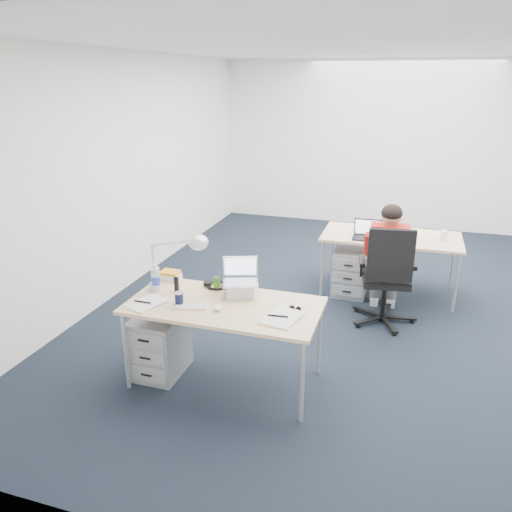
{
  "coord_description": "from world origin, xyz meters",
  "views": [
    {
      "loc": [
        0.3,
        -5.39,
        2.5
      ],
      "look_at": [
        -1.07,
        -1.01,
        0.85
      ],
      "focal_mm": 35.0,
      "sensor_mm": 36.0,
      "label": 1
    }
  ],
  "objects_px": {
    "headphones": "(217,285)",
    "sunglasses": "(295,308)",
    "water_bottle": "(156,277)",
    "cordless_phone": "(177,284)",
    "silver_laptop": "(240,278)",
    "drawer_pedestal_far": "(350,272)",
    "book_stack": "(170,275)",
    "can_koozie": "(179,298)",
    "dark_laptop": "(367,230)",
    "bear_figurine": "(217,283)",
    "desk_far": "(391,239)",
    "wireless_keyboard": "(190,306)",
    "drawer_pedestal_near": "(160,344)",
    "seated_person": "(387,260)",
    "office_chair": "(384,296)",
    "computer_mouse": "(218,308)",
    "desk_near": "(224,309)",
    "far_cup": "(444,235)",
    "desk_lamp": "(170,261)"
  },
  "relations": [
    {
      "from": "sunglasses",
      "to": "dark_laptop",
      "type": "distance_m",
      "value": 2.1
    },
    {
      "from": "can_koozie",
      "to": "water_bottle",
      "type": "distance_m",
      "value": 0.39
    },
    {
      "from": "office_chair",
      "to": "computer_mouse",
      "type": "relative_size",
      "value": 11.35
    },
    {
      "from": "seated_person",
      "to": "headphones",
      "type": "bearing_deg",
      "value": -139.11
    },
    {
      "from": "desk_near",
      "to": "wireless_keyboard",
      "type": "xyz_separation_m",
      "value": [
        -0.25,
        -0.14,
        0.05
      ]
    },
    {
      "from": "computer_mouse",
      "to": "headphones",
      "type": "xyz_separation_m",
      "value": [
        -0.18,
        0.44,
        0.0
      ]
    },
    {
      "from": "headphones",
      "to": "dark_laptop",
      "type": "bearing_deg",
      "value": 55.64
    },
    {
      "from": "computer_mouse",
      "to": "bear_figurine",
      "type": "bearing_deg",
      "value": 110.39
    },
    {
      "from": "drawer_pedestal_near",
      "to": "silver_laptop",
      "type": "distance_m",
      "value": 0.95
    },
    {
      "from": "wireless_keyboard",
      "to": "sunglasses",
      "type": "height_order",
      "value": "sunglasses"
    },
    {
      "from": "water_bottle",
      "to": "cordless_phone",
      "type": "bearing_deg",
      "value": 10.44
    },
    {
      "from": "headphones",
      "to": "desk_far",
      "type": "bearing_deg",
      "value": 53.12
    },
    {
      "from": "silver_laptop",
      "to": "water_bottle",
      "type": "distance_m",
      "value": 0.75
    },
    {
      "from": "office_chair",
      "to": "wireless_keyboard",
      "type": "xyz_separation_m",
      "value": [
        -1.47,
        -1.66,
        0.42
      ]
    },
    {
      "from": "can_koozie",
      "to": "far_cup",
      "type": "height_order",
      "value": "far_cup"
    },
    {
      "from": "drawer_pedestal_far",
      "to": "book_stack",
      "type": "bearing_deg",
      "value": -127.74
    },
    {
      "from": "cordless_phone",
      "to": "dark_laptop",
      "type": "height_order",
      "value": "dark_laptop"
    },
    {
      "from": "desk_far",
      "to": "wireless_keyboard",
      "type": "height_order",
      "value": "wireless_keyboard"
    },
    {
      "from": "headphones",
      "to": "sunglasses",
      "type": "xyz_separation_m",
      "value": [
        0.78,
        -0.25,
        -0.01
      ]
    },
    {
      "from": "desk_near",
      "to": "seated_person",
      "type": "height_order",
      "value": "seated_person"
    },
    {
      "from": "water_bottle",
      "to": "silver_laptop",
      "type": "bearing_deg",
      "value": 9.36
    },
    {
      "from": "desk_lamp",
      "to": "dark_laptop",
      "type": "bearing_deg",
      "value": 67.39
    },
    {
      "from": "office_chair",
      "to": "cordless_phone",
      "type": "distance_m",
      "value": 2.27
    },
    {
      "from": "bear_figurine",
      "to": "can_koozie",
      "type": "bearing_deg",
      "value": -103.47
    },
    {
      "from": "desk_near",
      "to": "can_koozie",
      "type": "xyz_separation_m",
      "value": [
        -0.35,
        -0.12,
        0.1
      ]
    },
    {
      "from": "silver_laptop",
      "to": "desk_near",
      "type": "bearing_deg",
      "value": -129.31
    },
    {
      "from": "seated_person",
      "to": "headphones",
      "type": "height_order",
      "value": "seated_person"
    },
    {
      "from": "desk_near",
      "to": "desk_lamp",
      "type": "relative_size",
      "value": 2.84
    },
    {
      "from": "drawer_pedestal_near",
      "to": "wireless_keyboard",
      "type": "bearing_deg",
      "value": -14.48
    },
    {
      "from": "can_koozie",
      "to": "book_stack",
      "type": "relative_size",
      "value": 0.62
    },
    {
      "from": "silver_laptop",
      "to": "desk_lamp",
      "type": "distance_m",
      "value": 0.63
    },
    {
      "from": "drawer_pedestal_near",
      "to": "bear_figurine",
      "type": "relative_size",
      "value": 4.21
    },
    {
      "from": "desk_near",
      "to": "drawer_pedestal_far",
      "type": "xyz_separation_m",
      "value": [
        0.78,
        2.22,
        -0.41
      ]
    },
    {
      "from": "desk_near",
      "to": "sunglasses",
      "type": "height_order",
      "value": "sunglasses"
    },
    {
      "from": "drawer_pedestal_far",
      "to": "dark_laptop",
      "type": "height_order",
      "value": "dark_laptop"
    },
    {
      "from": "bear_figurine",
      "to": "sunglasses",
      "type": "bearing_deg",
      "value": -1.8
    },
    {
      "from": "book_stack",
      "to": "sunglasses",
      "type": "distance_m",
      "value": 1.28
    },
    {
      "from": "desk_far",
      "to": "water_bottle",
      "type": "relative_size",
      "value": 6.46
    },
    {
      "from": "cordless_phone",
      "to": "dark_laptop",
      "type": "distance_m",
      "value": 2.48
    },
    {
      "from": "seated_person",
      "to": "bear_figurine",
      "type": "bearing_deg",
      "value": -137.33
    },
    {
      "from": "desk_far",
      "to": "can_koozie",
      "type": "bearing_deg",
      "value": -122.16
    },
    {
      "from": "headphones",
      "to": "far_cup",
      "type": "relative_size",
      "value": 2.18
    },
    {
      "from": "seated_person",
      "to": "bear_figurine",
      "type": "height_order",
      "value": "seated_person"
    },
    {
      "from": "seated_person",
      "to": "cordless_phone",
      "type": "xyz_separation_m",
      "value": [
        -1.7,
        -1.59,
        0.15
      ]
    },
    {
      "from": "bear_figurine",
      "to": "cordless_phone",
      "type": "xyz_separation_m",
      "value": [
        -0.32,
        -0.14,
        0.0
      ]
    },
    {
      "from": "book_stack",
      "to": "far_cup",
      "type": "height_order",
      "value": "far_cup"
    },
    {
      "from": "wireless_keyboard",
      "to": "sunglasses",
      "type": "xyz_separation_m",
      "value": [
        0.83,
        0.21,
        0.0
      ]
    },
    {
      "from": "office_chair",
      "to": "computer_mouse",
      "type": "xyz_separation_m",
      "value": [
        -1.23,
        -1.65,
        0.43
      ]
    },
    {
      "from": "computer_mouse",
      "to": "water_bottle",
      "type": "distance_m",
      "value": 0.7
    },
    {
      "from": "office_chair",
      "to": "desk_far",
      "type": "bearing_deg",
      "value": 81.77
    }
  ]
}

